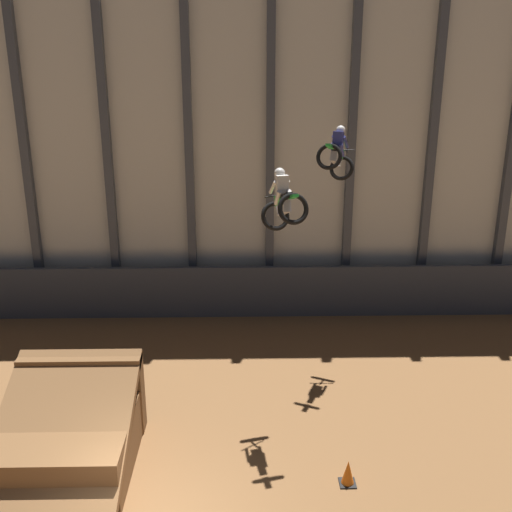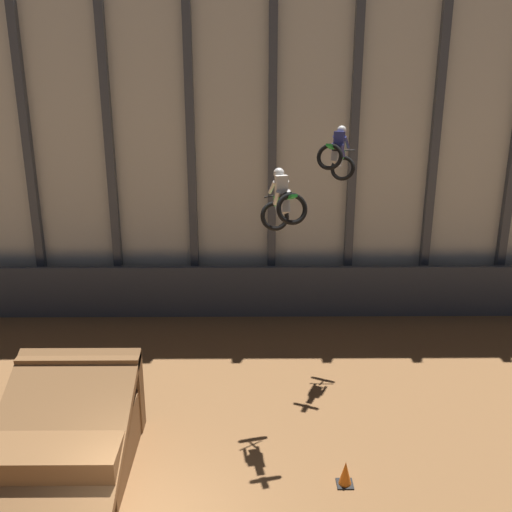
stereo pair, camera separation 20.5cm
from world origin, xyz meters
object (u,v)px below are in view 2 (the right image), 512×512
object	(u,v)px
rider_bike_right_air	(338,155)
traffic_cone_near_ramp	(345,474)
dirt_ramp	(68,432)
rider_bike_left_air	(282,203)

from	to	relation	value
rider_bike_right_air	traffic_cone_near_ramp	bearing A→B (deg)	-68.86
dirt_ramp	rider_bike_left_air	xyz separation A→B (m)	(4.89, 2.08, 4.83)
rider_bike_right_air	traffic_cone_near_ramp	world-z (taller)	rider_bike_right_air
rider_bike_right_air	dirt_ramp	bearing A→B (deg)	-116.81
rider_bike_right_air	traffic_cone_near_ramp	size ratio (longest dim) A/B	3.15
rider_bike_left_air	traffic_cone_near_ramp	size ratio (longest dim) A/B	3.11
dirt_ramp	traffic_cone_near_ramp	size ratio (longest dim) A/B	8.22
dirt_ramp	rider_bike_left_air	bearing A→B (deg)	23.06
rider_bike_left_air	rider_bike_right_air	bearing A→B (deg)	46.62
rider_bike_left_air	traffic_cone_near_ramp	distance (m)	6.20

